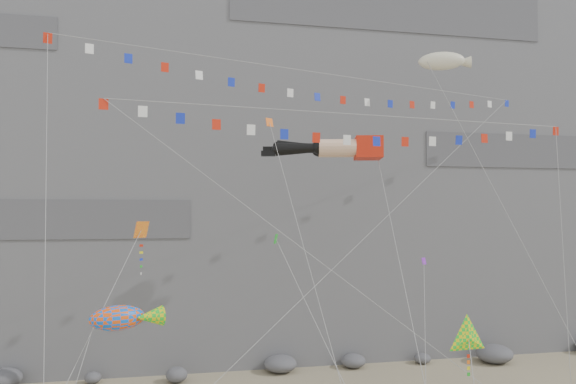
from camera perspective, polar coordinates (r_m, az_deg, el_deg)
The scene contains 12 objects.
cliff at distance 60.50m, azimuth -3.57°, elevation 9.83°, with size 80.00×28.00×50.00m, color slate.
talus_boulders at distance 45.99m, azimuth -0.78°, elevation -17.10°, with size 60.00×3.00×1.20m, color #5A5A5F, non-canonical shape.
legs_kite at distance 35.96m, azimuth 4.80°, elevation 4.43°, with size 7.86×17.79×22.59m.
flag_banner_upper at distance 39.43m, azimuth 4.30°, elevation 11.81°, with size 34.27×19.82×30.30m.
flag_banner_lower at distance 32.06m, azimuth 7.54°, elevation 7.76°, with size 27.41×5.96×20.99m.
harlequin_kite at distance 30.02m, azimuth -14.71°, elevation -3.80°, with size 6.17×8.29×14.61m.
fish_windsock at distance 26.29m, azimuth -16.95°, elevation -12.16°, with size 4.94×3.80×8.87m.
delta_kite at distance 28.86m, azimuth 17.86°, elevation -14.00°, with size 3.61×6.28×9.09m.
blimp_windsock at distance 42.08m, azimuth 15.35°, elevation 12.64°, with size 6.21×13.73×26.53m.
small_kite_a at distance 34.57m, azimuth -1.75°, elevation 6.59°, with size 2.92×13.26×22.10m.
small_kite_b at distance 36.45m, azimuth 13.65°, elevation -7.26°, with size 5.84×11.76×15.52m.
small_kite_c at distance 27.92m, azimuth -1.03°, elevation -5.22°, with size 4.74×7.78×13.92m.
Camera 1 is at (-8.64, -26.57, 12.53)m, focal length 35.00 mm.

